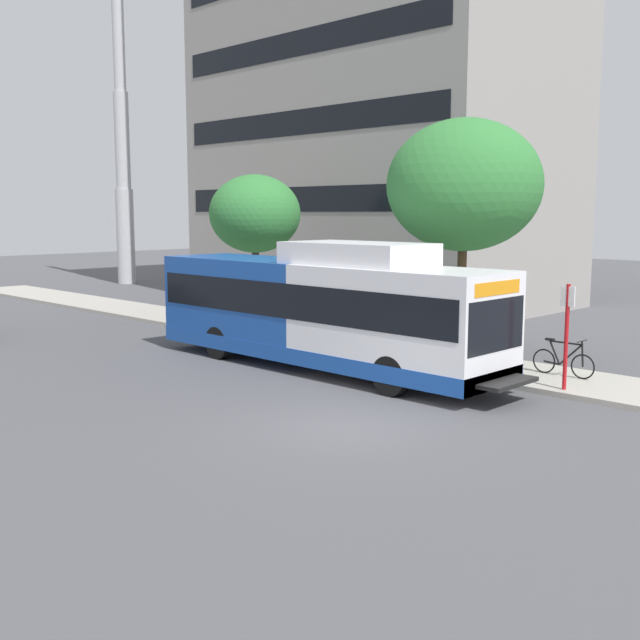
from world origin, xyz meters
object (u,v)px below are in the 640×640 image
(bicycle_parked, at_px, (563,360))
(street_tree_mid_block, at_px, (255,214))
(street_tree_near_stop, at_px, (464,186))
(bus_stop_sign_pole, at_px, (567,329))
(transit_bus, at_px, (321,310))

(bicycle_parked, xyz_separation_m, street_tree_mid_block, (0.47, 13.03, 3.82))
(street_tree_near_stop, bearing_deg, bus_stop_sign_pole, -115.92)
(bicycle_parked, distance_m, street_tree_near_stop, 6.09)
(transit_bus, height_order, bus_stop_sign_pole, transit_bus)
(bicycle_parked, bearing_deg, transit_bus, 120.32)
(transit_bus, xyz_separation_m, street_tree_mid_block, (3.82, 7.31, 2.68))
(transit_bus, height_order, bicycle_parked, transit_bus)
(transit_bus, xyz_separation_m, bicycle_parked, (3.35, -5.72, -1.14))
(street_tree_near_stop, height_order, street_tree_mid_block, street_tree_near_stop)
(bicycle_parked, xyz_separation_m, street_tree_near_stop, (0.79, 3.81, 4.68))
(transit_bus, bearing_deg, street_tree_near_stop, -24.85)
(street_tree_mid_block, bearing_deg, bicycle_parked, -92.08)
(bus_stop_sign_pole, bearing_deg, bicycle_parked, 28.17)
(bus_stop_sign_pole, bearing_deg, street_tree_near_stop, 64.08)
(bus_stop_sign_pole, bearing_deg, street_tree_mid_block, 82.15)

